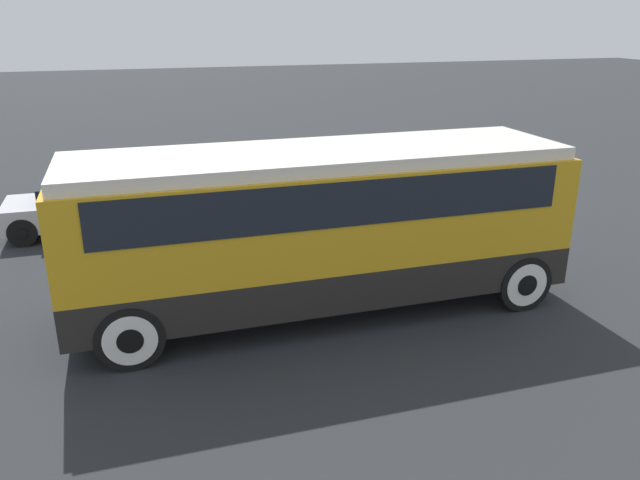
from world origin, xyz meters
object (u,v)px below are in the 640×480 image
object	(u,v)px
parked_car_mid	(96,204)
parked_car_far	(166,174)
tour_bus	(325,215)
parked_car_near	(362,180)

from	to	relation	value
parked_car_mid	parked_car_far	distance (m)	3.36
tour_bus	parked_car_far	world-z (taller)	tour_bus
parked_car_far	tour_bus	bearing A→B (deg)	-75.53
parked_car_near	parked_car_far	distance (m)	6.05
parked_car_mid	parked_car_near	bearing A→B (deg)	2.66
parked_car_far	parked_car_mid	bearing A→B (deg)	-126.26
parked_car_near	parked_car_mid	world-z (taller)	parked_car_near
tour_bus	parked_car_near	distance (m)	7.43
parked_car_mid	parked_car_far	xyz separation A→B (m)	(1.99, 2.71, 0.04)
parked_car_near	parked_car_mid	bearing A→B (deg)	-177.34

